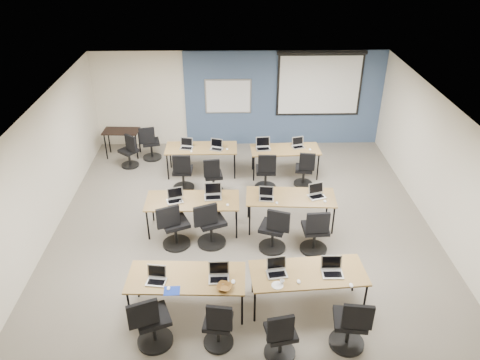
{
  "coord_description": "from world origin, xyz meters",
  "views": [
    {
      "loc": [
        -0.27,
        -7.91,
        5.87
      ],
      "look_at": [
        -0.07,
        0.4,
        1.1
      ],
      "focal_mm": 35.0,
      "sensor_mm": 36.0,
      "label": 1
    }
  ],
  "objects_px": {
    "training_table_front_left": "(186,279)",
    "task_chair_8": "(183,174)",
    "training_table_back_left": "(201,149)",
    "task_chair_9": "(213,178)",
    "laptop_7": "(316,193)",
    "spare_chair_b": "(130,153)",
    "task_chair_10": "(266,174)",
    "training_table_front_right": "(308,274)",
    "spare_chair_a": "(150,146)",
    "task_chair_7": "(315,234)",
    "laptop_8": "(186,146)",
    "task_chair_6": "(274,233)",
    "task_chair_3": "(351,327)",
    "task_chair_1": "(219,328)",
    "laptop_4": "(175,198)",
    "training_table_back_right": "(285,151)",
    "laptop_9": "(217,147)",
    "projector_screen": "(320,81)",
    "task_chair_4": "(174,229)",
    "training_table_mid_left": "(193,202)",
    "whiteboard": "(228,97)",
    "laptop_6": "(266,196)",
    "laptop_3": "(332,269)",
    "laptop_0": "(156,278)",
    "laptop_1": "(219,275)",
    "utility_table": "(121,134)",
    "laptop_10": "(263,146)",
    "task_chair_5": "(210,227)",
    "laptop_2": "(277,270)",
    "task_chair_2": "(280,338)",
    "task_chair_0": "(151,325)",
    "task_chair_11": "(304,172)",
    "laptop_11": "(298,145)",
    "training_table_mid_right": "(291,198)",
    "laptop_5": "(213,194)"
  },
  "relations": [
    {
      "from": "laptop_6",
      "to": "spare_chair_b",
      "type": "bearing_deg",
      "value": 147.49
    },
    {
      "from": "task_chair_2",
      "to": "task_chair_4",
      "type": "distance_m",
      "value": 3.31
    },
    {
      "from": "task_chair_3",
      "to": "task_chair_8",
      "type": "relative_size",
      "value": 1.03
    },
    {
      "from": "task_chair_9",
      "to": "task_chair_10",
      "type": "xyz_separation_m",
      "value": [
        1.27,
        0.13,
        0.02
      ]
    },
    {
      "from": "laptop_2",
      "to": "task_chair_11",
      "type": "relative_size",
      "value": 0.35
    },
    {
      "from": "training_table_back_right",
      "to": "laptop_7",
      "type": "height_order",
      "value": "laptop_7"
    },
    {
      "from": "training_table_front_left",
      "to": "task_chair_3",
      "type": "height_order",
      "value": "task_chair_3"
    },
    {
      "from": "laptop_5",
      "to": "task_chair_5",
      "type": "distance_m",
      "value": 0.77
    },
    {
      "from": "training_table_mid_right",
      "to": "laptop_5",
      "type": "bearing_deg",
      "value": -177.69
    },
    {
      "from": "laptop_7",
      "to": "laptop_8",
      "type": "relative_size",
      "value": 1.07
    },
    {
      "from": "task_chair_7",
      "to": "task_chair_6",
      "type": "bearing_deg",
      "value": 172.27
    },
    {
      "from": "training_table_mid_left",
      "to": "laptop_2",
      "type": "bearing_deg",
      "value": -55.66
    },
    {
      "from": "whiteboard",
      "to": "training_table_front_right",
      "type": "xyz_separation_m",
      "value": [
        1.29,
        -6.46,
        -0.76
      ]
    },
    {
      "from": "training_table_back_left",
      "to": "task_chair_9",
      "type": "height_order",
      "value": "task_chair_9"
    },
    {
      "from": "task_chair_1",
      "to": "laptop_4",
      "type": "bearing_deg",
      "value": 115.59
    },
    {
      "from": "spare_chair_a",
      "to": "laptop_6",
      "type": "bearing_deg",
      "value": -61.59
    },
    {
      "from": "task_chair_10",
      "to": "laptop_0",
      "type": "bearing_deg",
      "value": -114.98
    },
    {
      "from": "laptop_0",
      "to": "laptop_1",
      "type": "height_order",
      "value": "laptop_1"
    },
    {
      "from": "task_chair_9",
      "to": "laptop_9",
      "type": "bearing_deg",
      "value": 77.51
    },
    {
      "from": "laptop_9",
      "to": "utility_table",
      "type": "xyz_separation_m",
      "value": [
        -2.61,
        1.14,
        -0.13
      ]
    },
    {
      "from": "laptop_4",
      "to": "utility_table",
      "type": "bearing_deg",
      "value": 100.49
    },
    {
      "from": "laptop_3",
      "to": "laptop_7",
      "type": "xyz_separation_m",
      "value": [
        0.14,
        2.39,
        -0.0
      ]
    },
    {
      "from": "task_chair_6",
      "to": "task_chair_7",
      "type": "xyz_separation_m",
      "value": [
        0.8,
        -0.07,
        0.0
      ]
    },
    {
      "from": "projector_screen",
      "to": "spare_chair_a",
      "type": "height_order",
      "value": "projector_screen"
    },
    {
      "from": "task_chair_7",
      "to": "spare_chair_a",
      "type": "xyz_separation_m",
      "value": [
        -3.79,
        4.11,
        -0.02
      ]
    },
    {
      "from": "laptop_6",
      "to": "utility_table",
      "type": "relative_size",
      "value": 0.32
    },
    {
      "from": "laptop_3",
      "to": "spare_chair_b",
      "type": "height_order",
      "value": "laptop_3"
    },
    {
      "from": "whiteboard",
      "to": "task_chair_1",
      "type": "height_order",
      "value": "whiteboard"
    },
    {
      "from": "whiteboard",
      "to": "laptop_9",
      "type": "height_order",
      "value": "whiteboard"
    },
    {
      "from": "training_table_front_left",
      "to": "task_chair_5",
      "type": "relative_size",
      "value": 1.82
    },
    {
      "from": "laptop_4",
      "to": "task_chair_4",
      "type": "xyz_separation_m",
      "value": [
        0.01,
        -0.58,
        -0.36
      ]
    },
    {
      "from": "laptop_3",
      "to": "laptop_4",
      "type": "distance_m",
      "value": 3.6
    },
    {
      "from": "spare_chair_b",
      "to": "spare_chair_a",
      "type": "bearing_deg",
      "value": 81.7
    },
    {
      "from": "training_table_mid_left",
      "to": "laptop_7",
      "type": "bearing_deg",
      "value": 2.63
    },
    {
      "from": "training_table_back_right",
      "to": "laptop_7",
      "type": "bearing_deg",
      "value": -82.15
    },
    {
      "from": "utility_table",
      "to": "task_chair_6",
      "type": "bearing_deg",
      "value": -45.56
    },
    {
      "from": "laptop_7",
      "to": "spare_chair_b",
      "type": "relative_size",
      "value": 0.35
    },
    {
      "from": "laptop_0",
      "to": "task_chair_2",
      "type": "relative_size",
      "value": 0.32
    },
    {
      "from": "training_table_front_right",
      "to": "spare_chair_a",
      "type": "bearing_deg",
      "value": 117.56
    },
    {
      "from": "laptop_2",
      "to": "spare_chair_a",
      "type": "height_order",
      "value": "spare_chair_a"
    },
    {
      "from": "laptop_8",
      "to": "laptop_9",
      "type": "xyz_separation_m",
      "value": [
        0.76,
        -0.08,
        -0.0
      ]
    },
    {
      "from": "laptop_11",
      "to": "training_table_mid_right",
      "type": "bearing_deg",
      "value": -116.07
    },
    {
      "from": "task_chair_4",
      "to": "task_chair_8",
      "type": "xyz_separation_m",
      "value": [
        -0.01,
        2.24,
        -0.02
      ]
    },
    {
      "from": "laptop_4",
      "to": "task_chair_10",
      "type": "distance_m",
      "value": 2.6
    },
    {
      "from": "task_chair_2",
      "to": "task_chair_3",
      "type": "bearing_deg",
      "value": -2.3
    },
    {
      "from": "training_table_mid_left",
      "to": "laptop_4",
      "type": "xyz_separation_m",
      "value": [
        -0.35,
        -0.0,
        0.1
      ]
    },
    {
      "from": "training_table_front_left",
      "to": "task_chair_8",
      "type": "bearing_deg",
      "value": 98.28
    },
    {
      "from": "task_chair_0",
      "to": "task_chair_10",
      "type": "distance_m",
      "value": 5.12
    },
    {
      "from": "task_chair_1",
      "to": "task_chair_5",
      "type": "xyz_separation_m",
      "value": [
        -0.21,
        2.56,
        0.05
      ]
    },
    {
      "from": "utility_table",
      "to": "laptop_10",
      "type": "bearing_deg",
      "value": -13.91
    }
  ]
}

